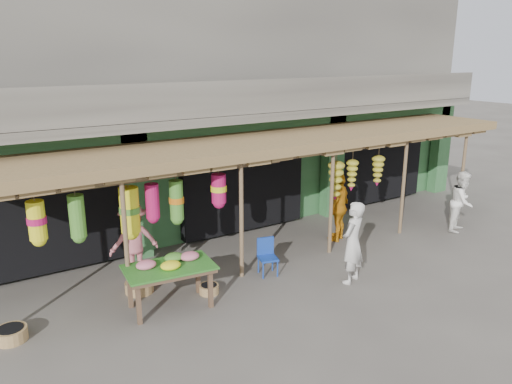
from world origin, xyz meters
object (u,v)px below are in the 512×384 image
person_vendor (339,207)px  blue_chair (267,254)px  flower_table (170,268)px  person_right (462,201)px  person_shopper (134,240)px  person_front (353,243)px

person_vendor → blue_chair: bearing=-12.0°
flower_table → blue_chair: flower_table is taller
flower_table → person_right: person_right is taller
flower_table → person_right: size_ratio=1.05×
flower_table → person_shopper: 1.74m
blue_chair → person_front: bearing=-30.6°
flower_table → person_shopper: size_ratio=1.06×
blue_chair → person_vendor: (2.71, 0.71, 0.44)m
flower_table → person_vendor: person_vendor is taller
person_shopper → blue_chair: bearing=153.4°
blue_chair → person_shopper: person_shopper is taller
blue_chair → person_front: (1.27, -1.31, 0.43)m
person_front → person_vendor: person_vendor is taller
person_shopper → flower_table: bearing=97.3°
blue_chair → person_shopper: size_ratio=0.49×
flower_table → person_front: bearing=-10.1°
flower_table → person_right: bearing=3.8°
person_right → person_vendor: person_vendor is taller
blue_chair → person_front: 1.88m
blue_chair → person_vendor: person_vendor is taller
flower_table → person_shopper: person_shopper is taller
flower_table → person_shopper: bearing=98.7°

